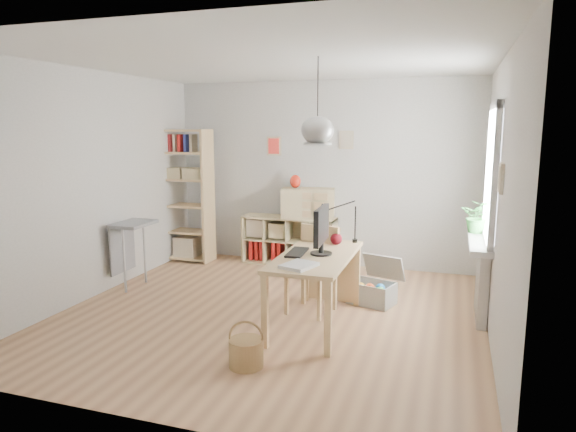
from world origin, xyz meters
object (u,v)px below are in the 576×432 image
(storage_chest, at_px, (374,288))
(desk, at_px, (316,263))
(cube_shelf, at_px, (289,244))
(chair, at_px, (314,264))
(monitor, at_px, (321,228))
(drawer_chest, at_px, (308,203))
(tall_bookshelf, at_px, (185,190))

(storage_chest, bearing_deg, desk, -101.23)
(desk, bearing_deg, cube_shelf, 114.61)
(desk, xyz_separation_m, cube_shelf, (-1.02, 2.23, -0.36))
(chair, distance_m, monitor, 0.64)
(storage_chest, bearing_deg, chair, -124.70)
(storage_chest, distance_m, drawer_chest, 1.93)
(tall_bookshelf, distance_m, chair, 2.96)
(drawer_chest, bearing_deg, storage_chest, -59.49)
(cube_shelf, relative_size, chair, 1.48)
(monitor, bearing_deg, cube_shelf, 112.46)
(tall_bookshelf, xyz_separation_m, storage_chest, (3.06, -1.08, -0.91))
(tall_bookshelf, bearing_deg, desk, -37.01)
(chair, bearing_deg, storage_chest, 49.08)
(cube_shelf, xyz_separation_m, chair, (0.89, -1.84, 0.24))
(tall_bookshelf, bearing_deg, chair, -32.34)
(drawer_chest, bearing_deg, chair, -83.50)
(tall_bookshelf, distance_m, storage_chest, 3.37)
(desk, relative_size, cube_shelf, 1.07)
(tall_bookshelf, height_order, drawer_chest, tall_bookshelf)
(tall_bookshelf, height_order, monitor, tall_bookshelf)
(cube_shelf, distance_m, storage_chest, 2.03)
(tall_bookshelf, xyz_separation_m, chair, (2.45, -1.55, -0.55))
(cube_shelf, relative_size, monitor, 2.49)
(desk, relative_size, drawer_chest, 1.97)
(tall_bookshelf, bearing_deg, monitor, -36.27)
(tall_bookshelf, relative_size, chair, 2.11)
(cube_shelf, xyz_separation_m, drawer_chest, (0.31, -0.04, 0.64))
(monitor, bearing_deg, tall_bookshelf, 140.41)
(cube_shelf, bearing_deg, monitor, -64.22)
(desk, height_order, cube_shelf, desk)
(chair, distance_m, drawer_chest, 1.93)
(chair, xyz_separation_m, drawer_chest, (-0.58, 1.79, 0.40))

